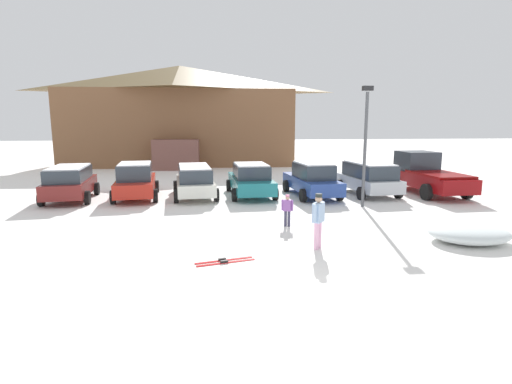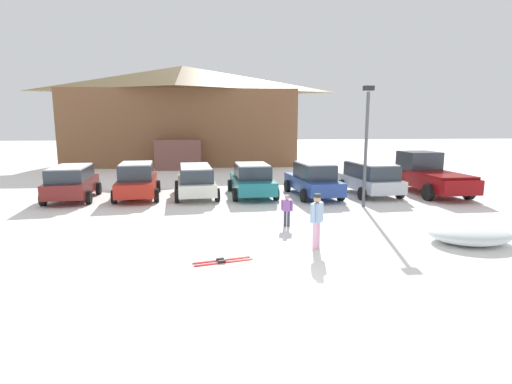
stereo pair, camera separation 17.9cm
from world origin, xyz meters
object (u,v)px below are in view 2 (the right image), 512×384
Objects in this scene: parked_teal_hatchback at (252,179)px; pickup_truck at (427,175)px; parked_white_suv at (196,180)px; parked_silver_wagon at (370,178)px; ski_lodge at (184,115)px; parked_blue_hatchback at (313,179)px; parked_maroon_van at (72,182)px; skier_child_in_purple_jacket at (287,209)px; lamp_post at (366,140)px; pair_of_skis at (222,261)px; skier_adult_in_blue_parka at (317,218)px; plowed_snow_pile at (469,234)px; parked_red_sedan at (137,180)px.

pickup_truck reaches higher than parked_teal_hatchback.
parked_silver_wagon is (8.97, -0.44, 0.04)m from parked_white_suv.
ski_lodge is 4.13× the size of parked_blue_hatchback.
parked_maroon_van is 3.74× the size of skier_child_in_purple_jacket.
skier_child_in_purple_jacket is (-8.67, -6.15, -0.34)m from pickup_truck.
lamp_post is at bearing -23.61° from parked_white_suv.
pair_of_skis is at bearing -134.44° from lamp_post.
skier_child_in_purple_jacket is 2.70m from skier_adult_in_blue_parka.
parked_blue_hatchback is at bearing 120.17° from lamp_post.
skier_child_in_purple_jacket is at bearing 55.67° from pair_of_skis.
parked_maroon_van is at bearing -178.80° from parked_teal_hatchback.
pickup_truck is at bearing 68.98° from plowed_snow_pile.
lamp_post is (3.61, 5.69, 2.03)m from skier_adult_in_blue_parka.
parked_red_sedan reaches higher than parked_maroon_van.
skier_child_in_purple_jacket is 4.30m from pair_of_skis.
skier_adult_in_blue_parka is 0.66× the size of plowed_snow_pile.
skier_adult_in_blue_parka is at bearing 16.96° from pair_of_skis.
parked_white_suv is 0.92× the size of lamp_post.
parked_blue_hatchback reaches higher than parked_silver_wagon.
pair_of_skis is at bearing -117.23° from parked_blue_hatchback.
skier_child_in_purple_jacket is 0.46× the size of plowed_snow_pile.
parked_maroon_van is at bearing 179.19° from parked_silver_wagon.
parked_white_suv is 12.21m from pickup_truck.
parked_blue_hatchback reaches higher than skier_adult_in_blue_parka.
lamp_post is (4.71, -3.26, 2.13)m from parked_teal_hatchback.
ski_lodge reaches higher than skier_adult_in_blue_parka.
parked_blue_hatchback is 3.85m from lamp_post.
skier_adult_in_blue_parka is (9.90, -8.77, 0.05)m from parked_maroon_van.
parked_maroon_van is 18.16m from pickup_truck.
parked_silver_wagon is 0.82× the size of lamp_post.
plowed_snow_pile is at bearing 7.25° from pair_of_skis.
skier_child_in_purple_jacket is at bearing -44.66° from parked_red_sedan.
parked_red_sedan is 10.70m from pair_of_skis.
lamp_post is (6.42, 6.55, 2.96)m from pair_of_skis.
ski_lodge is at bearing 114.26° from lamp_post.
parked_red_sedan is at bearing 179.40° from parked_teal_hatchback.
pickup_truck is at bearing 41.12° from pair_of_skis.
skier_child_in_purple_jacket is (5.31, -23.74, -3.77)m from ski_lodge.
parked_blue_hatchback is 6.27m from pickup_truck.
parked_white_suv is (2.89, -0.02, -0.01)m from parked_red_sedan.
ski_lodge is 18.40m from parked_teal_hatchback.
pickup_truck reaches higher than skier_adult_in_blue_parka.
skier_child_in_purple_jacket is (-5.43, -5.90, -0.25)m from parked_silver_wagon.
parked_teal_hatchback reaches higher than pair_of_skis.
parked_maroon_van is 5.96m from parked_white_suv.
lamp_post is (1.62, -2.78, 2.11)m from parked_blue_hatchback.
parked_silver_wagon is (10.74, -17.84, -3.52)m from ski_lodge.
parked_red_sedan is at bearing 162.36° from lamp_post.
parked_maroon_van reaches higher than plowed_snow_pile.
ski_lodge is at bearing 102.22° from skier_adult_in_blue_parka.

